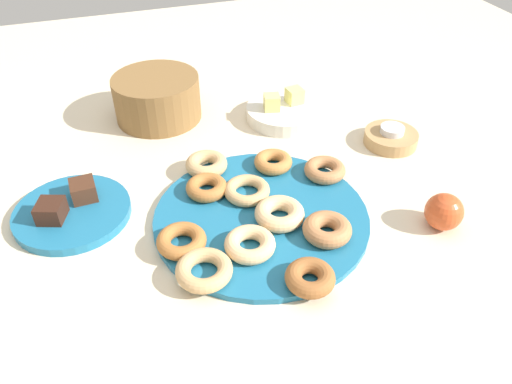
{
  "coord_description": "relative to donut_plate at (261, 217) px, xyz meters",
  "views": [
    {
      "loc": [
        -0.23,
        -0.65,
        0.62
      ],
      "look_at": [
        0.0,
        0.03,
        0.04
      ],
      "focal_mm": 35.03,
      "sensor_mm": 36.0,
      "label": 1
    }
  ],
  "objects": [
    {
      "name": "donut_4",
      "position": [
        -0.05,
        -0.08,
        0.02
      ],
      "size": [
        0.12,
        0.12,
        0.03
      ],
      "primitive_type": "torus",
      "rotation": [
        0.0,
        0.0,
        4.23
      ],
      "color": "#EABC84",
      "rests_on": "donut_plate"
    },
    {
      "name": "melon_chunk_right",
      "position": [
        0.2,
        0.34,
        0.04
      ],
      "size": [
        0.04,
        0.04,
        0.04
      ],
      "primitive_type": "cube",
      "rotation": [
        0.0,
        0.0,
        0.12
      ],
      "color": "#DBD67A",
      "rests_on": "fruit_bowl"
    },
    {
      "name": "brownie_far",
      "position": [
        -0.3,
        0.15,
        0.03
      ],
      "size": [
        0.05,
        0.05,
        0.04
      ],
      "primitive_type": "cube",
      "rotation": [
        0.0,
        0.0,
        0.06
      ],
      "color": "#472819",
      "rests_on": "cake_plate"
    },
    {
      "name": "apple",
      "position": [
        0.3,
        -0.12,
        0.03
      ],
      "size": [
        0.07,
        0.07,
        0.07
      ],
      "primitive_type": "sphere",
      "color": "#CC4C23",
      "rests_on": "ground_plane"
    },
    {
      "name": "donut_5",
      "position": [
        0.03,
        -0.02,
        0.02
      ],
      "size": [
        0.09,
        0.09,
        0.03
      ],
      "primitive_type": "torus",
      "rotation": [
        0.0,
        0.0,
        0.04
      ],
      "color": "#EABC84",
      "rests_on": "donut_plate"
    },
    {
      "name": "donut_2",
      "position": [
        -0.08,
        0.09,
        0.02
      ],
      "size": [
        0.09,
        0.09,
        0.03
      ],
      "primitive_type": "torus",
      "rotation": [
        0.0,
        0.0,
        4.59
      ],
      "color": "#AD6B33",
      "rests_on": "donut_plate"
    },
    {
      "name": "basket",
      "position": [
        -0.11,
        0.43,
        0.05
      ],
      "size": [
        0.27,
        0.27,
        0.1
      ],
      "primitive_type": "cylinder",
      "rotation": [
        0.0,
        0.0,
        0.41
      ],
      "color": "brown",
      "rests_on": "ground_plane"
    },
    {
      "name": "donut_9",
      "position": [
        -0.15,
        -0.03,
        0.02
      ],
      "size": [
        0.09,
        0.09,
        0.02
      ],
      "primitive_type": "torus",
      "rotation": [
        0.0,
        0.0,
        3.06
      ],
      "color": "#AD6B33",
      "rests_on": "donut_plate"
    },
    {
      "name": "donut_7",
      "position": [
        0.09,
        -0.09,
        0.02
      ],
      "size": [
        0.11,
        0.11,
        0.03
      ],
      "primitive_type": "torus",
      "rotation": [
        0.0,
        0.0,
        1.95
      ],
      "color": "#B27547",
      "rests_on": "donut_plate"
    },
    {
      "name": "donut_10",
      "position": [
        0.02,
        -0.18,
        0.02
      ],
      "size": [
        0.08,
        0.08,
        0.03
      ],
      "primitive_type": "torus",
      "rotation": [
        0.0,
        0.0,
        0.02
      ],
      "color": "#995B2D",
      "rests_on": "donut_plate"
    },
    {
      "name": "cake_plate",
      "position": [
        -0.33,
        0.12,
        0.0
      ],
      "size": [
        0.21,
        0.21,
        0.02
      ],
      "primitive_type": "cylinder",
      "color": "#1E6B93",
      "rests_on": "ground_plane"
    },
    {
      "name": "donut_plate",
      "position": [
        0.0,
        0.0,
        0.0
      ],
      "size": [
        0.39,
        0.39,
        0.01
      ],
      "primitive_type": "cylinder",
      "color": "#1E6B93",
      "rests_on": "ground_plane"
    },
    {
      "name": "donut_8",
      "position": [
        0.16,
        0.07,
        0.02
      ],
      "size": [
        0.09,
        0.09,
        0.03
      ],
      "primitive_type": "torus",
      "rotation": [
        0.0,
        0.0,
        3.04
      ],
      "color": "#B27547",
      "rests_on": "donut_plate"
    },
    {
      "name": "melon_chunk_left",
      "position": [
        0.14,
        0.33,
        0.04
      ],
      "size": [
        0.04,
        0.04,
        0.04
      ],
      "primitive_type": "cube",
      "rotation": [
        0.0,
        0.0,
        -0.22
      ],
      "color": "#DBD67A",
      "rests_on": "fruit_bowl"
    },
    {
      "name": "ground_plane",
      "position": [
        0.0,
        0.0,
        -0.01
      ],
      "size": [
        2.4,
        2.4,
        0.0
      ],
      "primitive_type": "plane",
      "color": "beige"
    },
    {
      "name": "donut_6",
      "position": [
        -0.13,
        -0.11,
        0.02
      ],
      "size": [
        0.12,
        0.12,
        0.02
      ],
      "primitive_type": "torus",
      "rotation": [
        0.0,
        0.0,
        1.98
      ],
      "color": "tan",
      "rests_on": "donut_plate"
    },
    {
      "name": "fruit_bowl",
      "position": [
        0.17,
        0.33,
        0.01
      ],
      "size": [
        0.18,
        0.18,
        0.03
      ],
      "primitive_type": "cylinder",
      "color": "silver",
      "rests_on": "ground_plane"
    },
    {
      "name": "donut_3",
      "position": [
        -0.01,
        0.06,
        0.02
      ],
      "size": [
        0.11,
        0.11,
        0.02
      ],
      "primitive_type": "torus",
      "rotation": [
        0.0,
        0.0,
        5.03
      ],
      "color": "tan",
      "rests_on": "donut_plate"
    },
    {
      "name": "donut_0",
      "position": [
        0.07,
        0.13,
        0.02
      ],
      "size": [
        0.1,
        0.1,
        0.03
      ],
      "primitive_type": "torus",
      "rotation": [
        0.0,
        0.0,
        0.35
      ],
      "color": "#BC7A3D",
      "rests_on": "donut_plate"
    },
    {
      "name": "candle_holder",
      "position": [
        0.36,
        0.15,
        0.01
      ],
      "size": [
        0.12,
        0.12,
        0.03
      ],
      "primitive_type": "cylinder",
      "color": "tan",
      "rests_on": "ground_plane"
    },
    {
      "name": "donut_1",
      "position": [
        -0.06,
        0.17,
        0.02
      ],
      "size": [
        0.12,
        0.12,
        0.03
      ],
      "primitive_type": "torus",
      "rotation": [
        0.0,
        0.0,
        0.88
      ],
      "color": "tan",
      "rests_on": "donut_plate"
    },
    {
      "name": "tealight",
      "position": [
        0.36,
        0.15,
        0.03
      ],
      "size": [
        0.05,
        0.05,
        0.01
      ],
      "primitive_type": "cylinder",
      "color": "silver",
      "rests_on": "candle_holder"
    },
    {
      "name": "brownie_near",
      "position": [
        -0.36,
        0.11,
        0.03
      ],
      "size": [
        0.06,
        0.06,
        0.04
      ],
      "primitive_type": "cube",
      "rotation": [
        0.0,
        0.0,
        -0.34
      ],
      "color": "#381E14",
      "rests_on": "cake_plate"
    }
  ]
}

